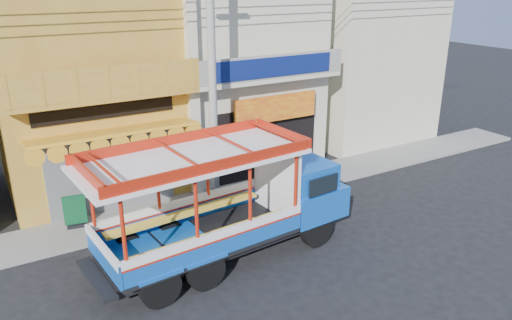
# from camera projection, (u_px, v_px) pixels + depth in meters

# --- Properties ---
(ground) EXTENTS (90.00, 90.00, 0.00)m
(ground) POSITION_uv_depth(u_px,v_px,m) (295.00, 245.00, 15.01)
(ground) COLOR black
(ground) RESTS_ON ground
(sidewalk) EXTENTS (30.00, 2.00, 0.12)m
(sidewalk) POSITION_uv_depth(u_px,v_px,m) (232.00, 196.00, 18.22)
(sidewalk) COLOR slate
(sidewalk) RESTS_ON ground
(shophouse_left) EXTENTS (6.00, 7.50, 8.24)m
(shophouse_left) POSITION_uv_depth(u_px,v_px,m) (82.00, 78.00, 18.11)
(shophouse_left) COLOR #AE7526
(shophouse_left) RESTS_ON ground
(shophouse_right) EXTENTS (6.00, 6.75, 8.24)m
(shophouse_right) POSITION_uv_depth(u_px,v_px,m) (229.00, 64.00, 20.97)
(shophouse_right) COLOR beige
(shophouse_right) RESTS_ON ground
(party_pilaster) EXTENTS (0.35, 0.30, 8.00)m
(party_pilaster) POSITION_uv_depth(u_px,v_px,m) (193.00, 88.00, 17.06)
(party_pilaster) COLOR beige
(party_pilaster) RESTS_ON ground
(filler_building_right) EXTENTS (6.00, 6.00, 7.60)m
(filler_building_right) POSITION_uv_depth(u_px,v_px,m) (355.00, 59.00, 24.44)
(filler_building_right) COLOR beige
(filler_building_right) RESTS_ON ground
(utility_pole) EXTENTS (28.00, 0.26, 9.00)m
(utility_pole) POSITION_uv_depth(u_px,v_px,m) (216.00, 64.00, 15.52)
(utility_pole) COLOR gray
(utility_pole) RESTS_ON ground
(songthaew_truck) EXTENTS (7.75, 3.05, 3.54)m
(songthaew_truck) POSITION_uv_depth(u_px,v_px,m) (241.00, 198.00, 14.07)
(songthaew_truck) COLOR black
(songthaew_truck) RESTS_ON ground
(green_sign) EXTENTS (0.69, 0.41, 1.06)m
(green_sign) POSITION_uv_depth(u_px,v_px,m) (75.00, 214.00, 15.71)
(green_sign) COLOR black
(green_sign) RESTS_ON sidewalk
(potted_plant_a) EXTENTS (0.96, 1.00, 0.86)m
(potted_plant_a) POSITION_uv_depth(u_px,v_px,m) (287.00, 170.00, 19.33)
(potted_plant_a) COLOR #235D1A
(potted_plant_a) RESTS_ON sidewalk
(potted_plant_b) EXTENTS (0.62, 0.59, 0.88)m
(potted_plant_b) POSITION_uv_depth(u_px,v_px,m) (290.00, 170.00, 19.24)
(potted_plant_b) COLOR #235D1A
(potted_plant_b) RESTS_ON sidewalk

